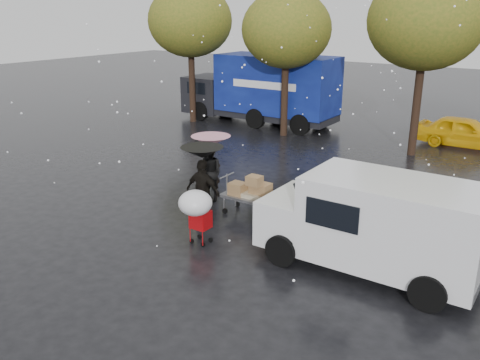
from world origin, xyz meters
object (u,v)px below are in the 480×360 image
Objects in this scene: person_pink at (212,174)px; shopping_cart at (196,206)px; yellow_taxi at (465,132)px; person_black at (203,192)px; vendor_cart at (251,192)px; blue_truck at (262,90)px; white_van at (376,223)px.

person_pink reaches higher than shopping_cart.
person_black is at bearing 161.90° from yellow_taxi.
vendor_cart is 12.06m from yellow_taxi.
person_black is 13.14m from blue_truck.
person_black is at bearing -123.41° from vendor_cart.
person_pink is 0.19× the size of blue_truck.
white_van reaches higher than person_black.
white_van is at bearing 16.89° from shopping_cart.
person_pink is at bearing 121.14° from shopping_cart.
blue_truck reaches higher than vendor_cart.
person_black is (1.03, -1.73, 0.13)m from person_pink.
person_black is 13.43m from yellow_taxi.
blue_truck is at bearing 131.07° from white_van.
white_van is at bearing 178.10° from person_black.
blue_truck reaches higher than person_black.
person_black is 0.22× the size of blue_truck.
yellow_taxi is (4.19, 12.75, -0.26)m from person_black.
shopping_cart is 14.54m from blue_truck.
person_pink is 0.32× the size of white_van.
white_van is at bearing -48.93° from blue_truck.
person_pink is 1.90m from vendor_cart.
vendor_cart is 0.31× the size of white_van.
shopping_cart is (-0.04, -2.40, 0.34)m from vendor_cart.
yellow_taxi is at bearing 92.92° from white_van.
blue_truck is (-5.50, 11.90, 0.84)m from person_black.
shopping_cart is at bearing 166.23° from yellow_taxi.
person_black is at bearing -179.62° from white_van.
person_black reaches higher than yellow_taxi.
shopping_cart is at bearing -163.11° from white_van.
yellow_taxi is at bearing 5.02° from blue_truck.
person_pink is at bearing 163.86° from white_van.
person_black is 0.47× the size of yellow_taxi.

